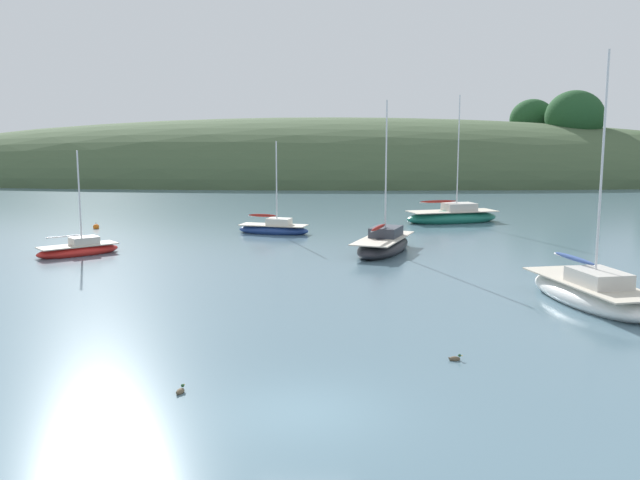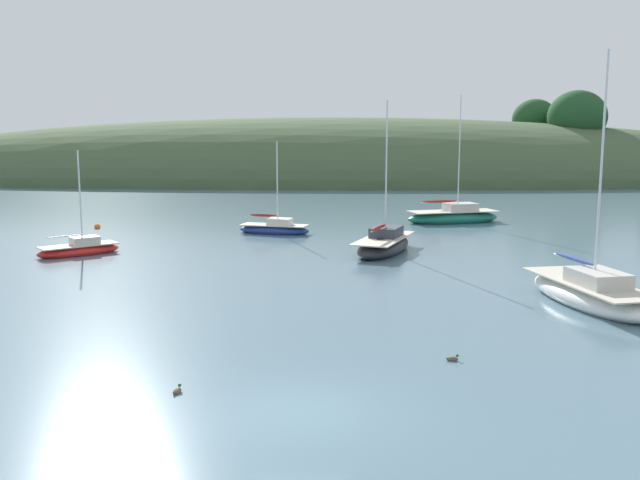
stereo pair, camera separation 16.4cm
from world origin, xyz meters
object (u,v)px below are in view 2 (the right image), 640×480
sailboat_teal_outer (79,249)px  sailboat_orange_cutter (589,293)px  sailboat_blue_center (454,217)px  duck_trailing (453,359)px  mooring_buoy_channel (97,227)px  duck_lead (177,391)px  sailboat_white_near (384,245)px  sailboat_cream_ketch (275,229)px

sailboat_teal_outer → sailboat_orange_cutter: bearing=-23.9°
sailboat_blue_center → duck_trailing: 33.74m
sailboat_blue_center → duck_trailing: sailboat_blue_center is taller
mooring_buoy_channel → duck_lead: bearing=-67.5°
sailboat_blue_center → duck_trailing: size_ratio=23.61×
sailboat_white_near → duck_lead: sailboat_white_near is taller
sailboat_teal_outer → mooring_buoy_channel: sailboat_teal_outer is taller
sailboat_orange_cutter → duck_lead: 17.43m
duck_lead → duck_trailing: same height
sailboat_orange_cutter → sailboat_white_near: 14.31m
mooring_buoy_channel → sailboat_white_near: bearing=-25.6°
sailboat_white_near → duck_lead: 23.29m
sailboat_blue_center → mooring_buoy_channel: 26.83m
duck_lead → sailboat_teal_outer: bearing=116.5°
sailboat_orange_cutter → sailboat_blue_center: bearing=92.2°
sailboat_blue_center → sailboat_cream_ketch: size_ratio=1.54×
sailboat_blue_center → sailboat_cream_ketch: sailboat_blue_center is taller
sailboat_orange_cutter → sailboat_cream_ketch: (-14.38, 19.68, -0.11)m
duck_lead → sailboat_blue_center: bearing=69.8°
sailboat_white_near → sailboat_cream_ketch: sailboat_white_near is taller
sailboat_blue_center → sailboat_teal_outer: (-23.70, -15.16, -0.14)m
duck_trailing → sailboat_white_near: bearing=92.2°
sailboat_orange_cutter → sailboat_blue_center: size_ratio=1.02×
sailboat_white_near → duck_trailing: sailboat_white_near is taller
duck_trailing → sailboat_teal_outer: bearing=135.0°
mooring_buoy_channel → duck_lead: size_ratio=1.28×
sailboat_white_near → sailboat_cream_ketch: size_ratio=1.38×
sailboat_teal_outer → sailboat_white_near: size_ratio=0.68×
sailboat_orange_cutter → mooring_buoy_channel: (-27.50, 21.89, -0.32)m
sailboat_blue_center → sailboat_teal_outer: size_ratio=1.66×
sailboat_blue_center → sailboat_teal_outer: 28.13m
sailboat_blue_center → duck_lead: size_ratio=23.64×
sailboat_white_near → mooring_buoy_channel: 22.32m
sailboat_orange_cutter → sailboat_teal_outer: size_ratio=1.69×
sailboat_cream_ketch → mooring_buoy_channel: size_ratio=12.03×
sailboat_orange_cutter → duck_trailing: sailboat_orange_cutter is taller
sailboat_orange_cutter → duck_trailing: bearing=-132.8°
sailboat_orange_cutter → sailboat_white_near: sailboat_orange_cutter is taller
sailboat_teal_outer → mooring_buoy_channel: bearing=104.3°
sailboat_blue_center → sailboat_white_near: 15.22m
sailboat_blue_center → duck_lead: sailboat_blue_center is taller
sailboat_teal_outer → sailboat_white_near: bearing=4.4°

